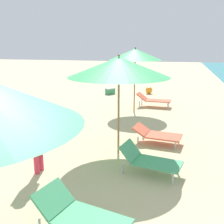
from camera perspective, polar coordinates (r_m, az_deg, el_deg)
lounger_nearest_shoreside at (r=4.27m, az=-6.73°, el=-20.57°), size 1.51×0.96×0.59m
umbrella_second at (r=6.47m, az=1.43°, el=9.37°), size 2.43×2.43×2.46m
lounger_second_shoreside at (r=7.65m, az=9.34°, el=-4.61°), size 1.37×0.82×0.48m
lounger_second_inland at (r=5.88m, az=7.77°, el=-9.88°), size 1.35×0.84×0.63m
umbrella_farthest at (r=10.75m, az=4.86°, el=11.90°), size 2.06×2.06×2.57m
lounger_farthest_shoreside at (r=12.04m, az=8.60°, el=2.61°), size 1.50×0.69×0.59m
person_walking_near at (r=5.89m, az=-15.56°, el=-3.30°), size 0.25×0.37×1.63m
cooler_box at (r=14.91m, az=-0.38°, el=4.42°), size 0.52×0.58×0.35m
beach_ball at (r=15.16m, az=7.74°, el=4.52°), size 0.39×0.39×0.39m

